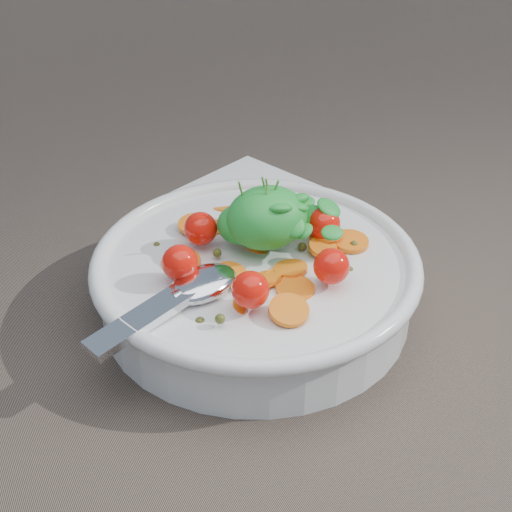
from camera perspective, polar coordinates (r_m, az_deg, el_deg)
name	(u,v)px	position (r m, az deg, el deg)	size (l,w,h in m)	color
ground	(246,319)	(0.64, -0.82, -5.10)	(6.00, 6.00, 0.00)	#6C5B4D
bowl	(256,278)	(0.63, -0.01, -1.75)	(0.31, 0.29, 0.12)	white
napkin	(244,201)	(0.81, -0.97, 4.41)	(0.17, 0.15, 0.01)	white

